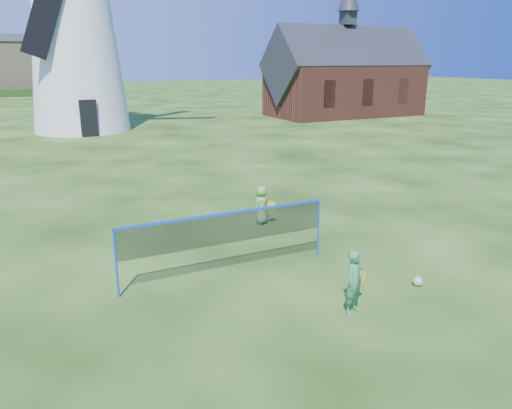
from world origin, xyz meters
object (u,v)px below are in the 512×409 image
object	(u,v)px
chapel	(345,78)
player_girl	(354,282)
player_boy	(262,205)
play_ball	(418,281)
windmill	(74,29)
badminton_net	(226,229)

from	to	relation	value
chapel	player_girl	size ratio (longest dim) A/B	10.65
player_boy	play_ball	size ratio (longest dim) A/B	5.34
chapel	player_girl	distance (m)	36.85
player_girl	player_boy	bearing A→B (deg)	57.97
windmill	badminton_net	distance (m)	27.65
windmill	player_boy	xyz separation A→B (m)	(2.07, -24.00, -6.28)
windmill	player_boy	world-z (taller)	windmill
play_ball	badminton_net	bearing A→B (deg)	146.38
badminton_net	player_girl	xyz separation A→B (m)	(1.57, -2.71, -0.49)
chapel	play_ball	bearing A→B (deg)	-123.27
windmill	player_girl	distance (m)	30.43
windmill	player_boy	distance (m)	24.90
windmill	play_ball	bearing A→B (deg)	-83.76
chapel	play_ball	size ratio (longest dim) A/B	63.03
badminton_net	player_boy	distance (m)	3.95
windmill	player_girl	world-z (taller)	windmill
badminton_net	chapel	bearing A→B (deg)	49.75
play_ball	player_girl	bearing A→B (deg)	-170.96
player_girl	windmill	bearing A→B (deg)	68.88
badminton_net	play_ball	xyz separation A→B (m)	(3.60, -2.39, -1.03)
player_girl	play_ball	distance (m)	2.12
badminton_net	player_boy	bearing A→B (deg)	51.27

